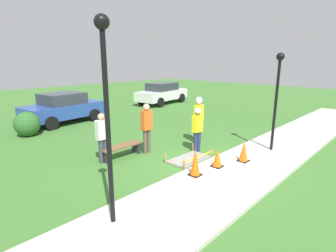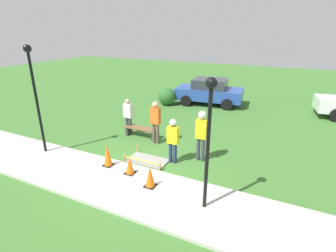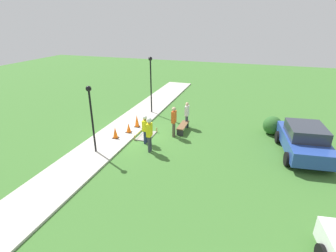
{
  "view_description": "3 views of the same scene",
  "coord_description": "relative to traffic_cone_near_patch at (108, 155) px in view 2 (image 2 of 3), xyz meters",
  "views": [
    {
      "loc": [
        -6.77,
        -4.82,
        3.38
      ],
      "look_at": [
        0.06,
        1.73,
        1.0
      ],
      "focal_mm": 28.0,
      "sensor_mm": 36.0,
      "label": 1
    },
    {
      "loc": [
        4.47,
        -6.93,
        4.68
      ],
      "look_at": [
        0.12,
        1.91,
        1.0
      ],
      "focal_mm": 28.0,
      "sensor_mm": 36.0,
      "label": 2
    },
    {
      "loc": [
        13.26,
        6.39,
        6.67
      ],
      "look_at": [
        0.49,
        2.17,
        1.1
      ],
      "focal_mm": 28.0,
      "sensor_mm": 36.0,
      "label": 3
    }
  ],
  "objects": [
    {
      "name": "worker_supervisor",
      "position": [
        1.88,
        1.39,
        0.5
      ],
      "size": [
        0.4,
        0.25,
        1.7
      ],
      "color": "navy",
      "rests_on": "ground_plane"
    },
    {
      "name": "worker_assistant",
      "position": [
        2.74,
        1.99,
        0.69
      ],
      "size": [
        0.4,
        0.28,
        1.95
      ],
      "color": "#383D47",
      "rests_on": "ground_plane"
    },
    {
      "name": "bystander_in_orange_shirt",
      "position": [
        0.48,
        2.64,
        0.57
      ],
      "size": [
        0.4,
        0.24,
        1.86
      ],
      "color": "brown",
      "rests_on": "ground_plane"
    },
    {
      "name": "bystander_in_gray_shirt",
      "position": [
        -1.17,
        3.02,
        0.46
      ],
      "size": [
        0.4,
        0.22,
        1.7
      ],
      "color": "#383D47",
      "rests_on": "ground_plane"
    },
    {
      "name": "shrub_rounded_near",
      "position": [
        -1.79,
        8.29,
        0.06
      ],
      "size": [
        1.13,
        1.13,
        1.13
      ],
      "color": "#2D6028",
      "rests_on": "ground_plane"
    },
    {
      "name": "traffic_cone_sidewalk_edge",
      "position": [
        1.99,
        -0.48,
        -0.06
      ],
      "size": [
        0.34,
        0.34,
        0.7
      ],
      "color": "black",
      "rests_on": "sidewalk"
    },
    {
      "name": "traffic_cone_far_patch",
      "position": [
        1.0,
        -0.11,
        -0.11
      ],
      "size": [
        0.34,
        0.34,
        0.6
      ],
      "color": "black",
      "rests_on": "sidewalk"
    },
    {
      "name": "parked_car_blue",
      "position": [
        0.59,
        9.7,
        0.34
      ],
      "size": [
        4.37,
        2.56,
        1.65
      ],
      "rotation": [
        0.0,
        0.0,
        0.11
      ],
      "color": "#28479E",
      "rests_on": "ground_plane"
    },
    {
      "name": "traffic_cone_near_patch",
      "position": [
        0.0,
        0.0,
        0.0
      ],
      "size": [
        0.34,
        0.34,
        0.81
      ],
      "color": "black",
      "rests_on": "sidewalk"
    },
    {
      "name": "sidewalk",
      "position": [
        1.08,
        -0.75,
        -0.45
      ],
      "size": [
        28.0,
        2.42,
        0.1
      ],
      "color": "#BCB7AD",
      "rests_on": "ground_plane"
    },
    {
      "name": "lamppost_near",
      "position": [
        3.81,
        -0.67,
        1.95
      ],
      "size": [
        0.28,
        0.28,
        3.54
      ],
      "color": "black",
      "rests_on": "sidewalk"
    },
    {
      "name": "park_bench",
      "position": [
        -0.45,
        2.97,
        -0.19
      ],
      "size": [
        1.56,
        0.44,
        0.45
      ],
      "color": "#2D2D33",
      "rests_on": "ground_plane"
    },
    {
      "name": "lamppost_far",
      "position": [
        -2.99,
        -0.16,
        2.25
      ],
      "size": [
        0.28,
        0.28,
        4.07
      ],
      "color": "black",
      "rests_on": "sidewalk"
    },
    {
      "name": "wet_concrete_patch",
      "position": [
        1.0,
        1.04,
        -0.47
      ],
      "size": [
        1.54,
        0.88,
        0.31
      ],
      "color": "gray",
      "rests_on": "ground_plane"
    },
    {
      "name": "ground_plane",
      "position": [
        1.08,
        0.46,
        -0.5
      ],
      "size": [
        60.0,
        60.0,
        0.0
      ],
      "primitive_type": "plane",
      "color": "#3D702D"
    }
  ]
}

